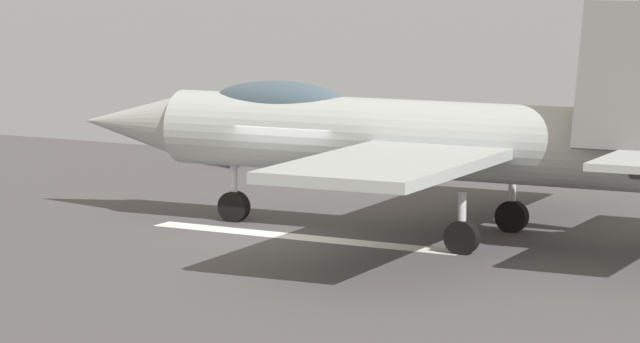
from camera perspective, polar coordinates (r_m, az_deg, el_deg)
name	(u,v)px	position (r m, az deg, el deg)	size (l,w,h in m)	color
ground_plane	(274,236)	(39.93, -1.54, -2.15)	(400.00, 400.00, 0.00)	#5E5F63
runway_strip	(275,235)	(39.92, -1.52, -2.14)	(240.00, 26.00, 0.02)	#464446
fighter_jet	(418,136)	(39.40, 3.29, 1.20)	(16.96, 13.84, 5.57)	#9FA5A6
crew_person	(233,143)	(51.59, -2.92, 0.97)	(0.64, 0.44, 1.57)	#1E2338
marker_cone_mid	(494,160)	(51.61, 5.82, 0.37)	(0.44, 0.44, 0.55)	orange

